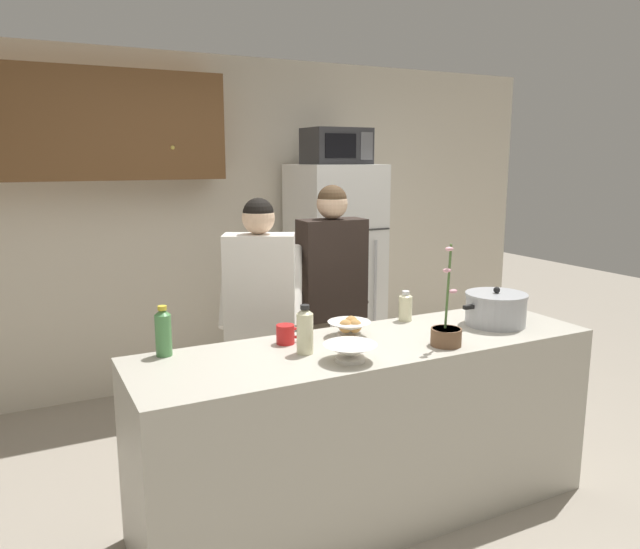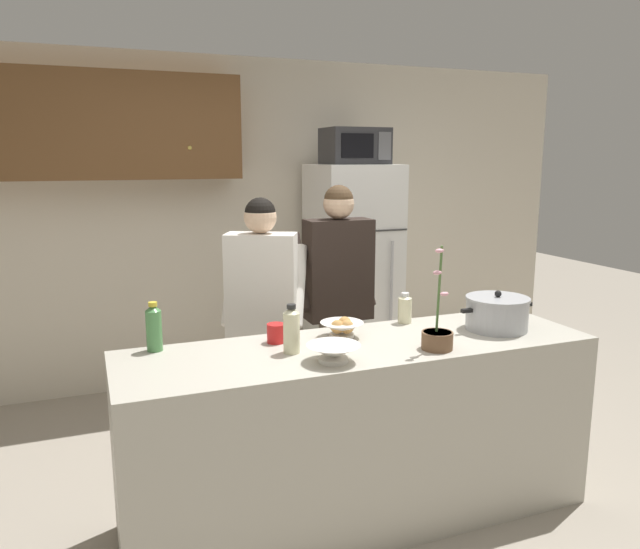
{
  "view_description": "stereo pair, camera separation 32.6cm",
  "coord_description": "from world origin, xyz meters",
  "px_view_note": "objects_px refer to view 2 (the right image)",
  "views": [
    {
      "loc": [
        -1.52,
        -2.45,
        1.82
      ],
      "look_at": [
        0.0,
        0.55,
        1.17
      ],
      "focal_mm": 33.99,
      "sensor_mm": 36.0,
      "label": 1
    },
    {
      "loc": [
        -1.22,
        -2.58,
        1.82
      ],
      "look_at": [
        0.0,
        0.55,
        1.17
      ],
      "focal_mm": 33.99,
      "sensor_mm": 36.0,
      "label": 2
    }
  ],
  "objects_px": {
    "person_near_pot": "(262,301)",
    "bread_bowl": "(342,328)",
    "person_by_sink": "(338,283)",
    "refrigerator": "(352,274)",
    "bottle_near_edge": "(292,330)",
    "microwave": "(355,146)",
    "bottle_mid_counter": "(405,308)",
    "empty_bowl": "(333,352)",
    "cooking_pot": "(497,313)",
    "potted_orchid": "(437,336)",
    "coffee_mug": "(277,333)",
    "bottle_far_corner": "(154,327)"
  },
  "relations": [
    {
      "from": "potted_orchid",
      "to": "bread_bowl",
      "type": "bearing_deg",
      "value": 135.98
    },
    {
      "from": "cooking_pot",
      "to": "microwave",
      "type": "bearing_deg",
      "value": 89.85
    },
    {
      "from": "person_near_pot",
      "to": "bottle_mid_counter",
      "type": "relative_size",
      "value": 9.39
    },
    {
      "from": "person_near_pot",
      "to": "person_by_sink",
      "type": "height_order",
      "value": "person_by_sink"
    },
    {
      "from": "empty_bowl",
      "to": "bottle_far_corner",
      "type": "xyz_separation_m",
      "value": [
        -0.73,
        0.46,
        0.07
      ]
    },
    {
      "from": "cooking_pot",
      "to": "bottle_mid_counter",
      "type": "xyz_separation_m",
      "value": [
        -0.39,
        0.29,
        -0.01
      ]
    },
    {
      "from": "person_near_pot",
      "to": "person_by_sink",
      "type": "xyz_separation_m",
      "value": [
        0.54,
        0.13,
        0.04
      ]
    },
    {
      "from": "person_by_sink",
      "to": "potted_orchid",
      "type": "distance_m",
      "value": 1.1
    },
    {
      "from": "coffee_mug",
      "to": "bottle_near_edge",
      "type": "distance_m",
      "value": 0.2
    },
    {
      "from": "cooking_pot",
      "to": "bread_bowl",
      "type": "xyz_separation_m",
      "value": [
        -0.83,
        0.16,
        -0.04
      ]
    },
    {
      "from": "refrigerator",
      "to": "potted_orchid",
      "type": "height_order",
      "value": "refrigerator"
    },
    {
      "from": "person_near_pot",
      "to": "cooking_pot",
      "type": "relative_size",
      "value": 3.6
    },
    {
      "from": "bottle_far_corner",
      "to": "bread_bowl",
      "type": "bearing_deg",
      "value": -8.08
    },
    {
      "from": "cooking_pot",
      "to": "bottle_near_edge",
      "type": "xyz_separation_m",
      "value": [
        -1.14,
        0.02,
        0.02
      ]
    },
    {
      "from": "potted_orchid",
      "to": "person_by_sink",
      "type": "bearing_deg",
      "value": 92.63
    },
    {
      "from": "bottle_near_edge",
      "to": "coffee_mug",
      "type": "bearing_deg",
      "value": 95.51
    },
    {
      "from": "microwave",
      "to": "empty_bowl",
      "type": "height_order",
      "value": "microwave"
    },
    {
      "from": "bottle_far_corner",
      "to": "potted_orchid",
      "type": "bearing_deg",
      "value": -20.31
    },
    {
      "from": "bottle_near_edge",
      "to": "bottle_mid_counter",
      "type": "relative_size",
      "value": 1.37
    },
    {
      "from": "cooking_pot",
      "to": "potted_orchid",
      "type": "xyz_separation_m",
      "value": [
        -0.48,
        -0.18,
        -0.02
      ]
    },
    {
      "from": "bottle_far_corner",
      "to": "refrigerator",
      "type": "bearing_deg",
      "value": 42.25
    },
    {
      "from": "cooking_pot",
      "to": "bottle_mid_counter",
      "type": "height_order",
      "value": "cooking_pot"
    },
    {
      "from": "coffee_mug",
      "to": "person_near_pot",
      "type": "bearing_deg",
      "value": 80.86
    },
    {
      "from": "potted_orchid",
      "to": "bottle_far_corner",
      "type": "bearing_deg",
      "value": 159.69
    },
    {
      "from": "coffee_mug",
      "to": "bottle_near_edge",
      "type": "relative_size",
      "value": 0.56
    },
    {
      "from": "bottle_far_corner",
      "to": "potted_orchid",
      "type": "relative_size",
      "value": 0.47
    },
    {
      "from": "refrigerator",
      "to": "bottle_near_edge",
      "type": "xyz_separation_m",
      "value": [
        -1.15,
        -1.85,
        0.15
      ]
    },
    {
      "from": "person_near_pot",
      "to": "coffee_mug",
      "type": "distance_m",
      "value": 0.6
    },
    {
      "from": "coffee_mug",
      "to": "empty_bowl",
      "type": "height_order",
      "value": "coffee_mug"
    },
    {
      "from": "microwave",
      "to": "person_near_pot",
      "type": "relative_size",
      "value": 0.3
    },
    {
      "from": "empty_bowl",
      "to": "bottle_mid_counter",
      "type": "xyz_separation_m",
      "value": [
        0.62,
        0.46,
        0.04
      ]
    },
    {
      "from": "bottle_mid_counter",
      "to": "microwave",
      "type": "bearing_deg",
      "value": 75.7
    },
    {
      "from": "coffee_mug",
      "to": "bottle_far_corner",
      "type": "relative_size",
      "value": 0.55
    },
    {
      "from": "person_near_pot",
      "to": "cooking_pot",
      "type": "xyz_separation_m",
      "value": [
        1.07,
        -0.79,
        0.02
      ]
    },
    {
      "from": "microwave",
      "to": "coffee_mug",
      "type": "xyz_separation_m",
      "value": [
        -1.17,
        -1.65,
        -0.94
      ]
    },
    {
      "from": "empty_bowl",
      "to": "potted_orchid",
      "type": "distance_m",
      "value": 0.53
    },
    {
      "from": "potted_orchid",
      "to": "bottle_near_edge",
      "type": "bearing_deg",
      "value": 163.59
    },
    {
      "from": "bread_bowl",
      "to": "cooking_pot",
      "type": "bearing_deg",
      "value": -10.83
    },
    {
      "from": "coffee_mug",
      "to": "bottle_near_edge",
      "type": "xyz_separation_m",
      "value": [
        0.02,
        -0.18,
        0.07
      ]
    },
    {
      "from": "coffee_mug",
      "to": "bread_bowl",
      "type": "xyz_separation_m",
      "value": [
        0.33,
        -0.04,
        0.0
      ]
    },
    {
      "from": "bottle_mid_counter",
      "to": "cooking_pot",
      "type": "bearing_deg",
      "value": -36.67
    },
    {
      "from": "bottle_mid_counter",
      "to": "person_near_pot",
      "type": "bearing_deg",
      "value": 143.5
    },
    {
      "from": "person_near_pot",
      "to": "potted_orchid",
      "type": "bearing_deg",
      "value": -58.77
    },
    {
      "from": "refrigerator",
      "to": "bread_bowl",
      "type": "bearing_deg",
      "value": -115.92
    },
    {
      "from": "coffee_mug",
      "to": "bottle_far_corner",
      "type": "xyz_separation_m",
      "value": [
        -0.58,
        0.09,
        0.07
      ]
    },
    {
      "from": "refrigerator",
      "to": "bread_bowl",
      "type": "relative_size",
      "value": 7.96
    },
    {
      "from": "person_near_pot",
      "to": "bread_bowl",
      "type": "distance_m",
      "value": 0.68
    },
    {
      "from": "refrigerator",
      "to": "microwave",
      "type": "height_order",
      "value": "microwave"
    },
    {
      "from": "empty_bowl",
      "to": "cooking_pot",
      "type": "bearing_deg",
      "value": 9.52
    },
    {
      "from": "person_near_pot",
      "to": "bottle_far_corner",
      "type": "height_order",
      "value": "person_near_pot"
    }
  ]
}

